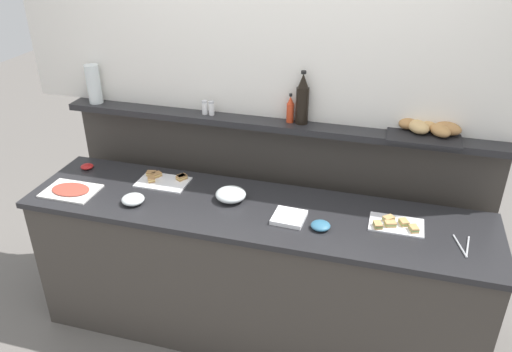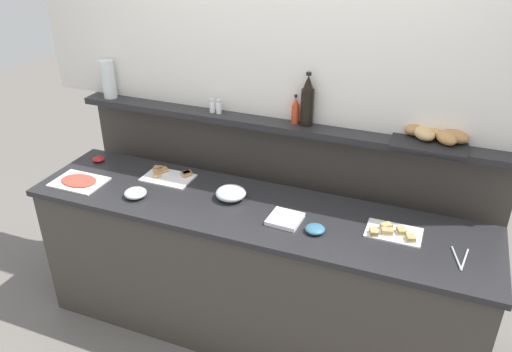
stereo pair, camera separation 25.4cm
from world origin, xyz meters
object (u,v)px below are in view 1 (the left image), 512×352
(cold_cuts_platter, at_px, (71,190))
(pepper_shaker, at_px, (211,108))
(condiment_bowl_dark, at_px, (87,166))
(wine_bottle_dark, at_px, (302,100))
(glass_bowl_medium, at_px, (231,195))
(bread_basket, at_px, (428,129))
(condiment_bowl_red, at_px, (321,226))
(water_carafe, at_px, (94,84))
(hot_sauce_bottle, at_px, (290,110))
(napkin_stack, at_px, (289,217))
(glass_bowl_large, at_px, (133,200))
(sandwich_platter_rear, at_px, (396,224))
(serving_tongs, at_px, (464,247))
(salt_shaker, at_px, (205,107))
(sandwich_platter_side, at_px, (163,180))

(cold_cuts_platter, relative_size, pepper_shaker, 3.57)
(condiment_bowl_dark, height_order, wine_bottle_dark, wine_bottle_dark)
(glass_bowl_medium, xyz_separation_m, bread_basket, (1.04, 0.40, 0.37))
(condiment_bowl_red, bearing_deg, water_carafe, 161.98)
(hot_sauce_bottle, bearing_deg, condiment_bowl_dark, -168.30)
(glass_bowl_medium, distance_m, napkin_stack, 0.38)
(cold_cuts_platter, bearing_deg, glass_bowl_large, -2.37)
(wine_bottle_dark, distance_m, water_carafe, 1.36)
(cold_cuts_platter, height_order, condiment_bowl_red, condiment_bowl_red)
(hot_sauce_bottle, bearing_deg, sandwich_platter_rear, -30.94)
(cold_cuts_platter, height_order, serving_tongs, cold_cuts_platter)
(cold_cuts_platter, bearing_deg, salt_shaker, 38.98)
(sandwich_platter_rear, distance_m, condiment_bowl_dark, 1.95)
(sandwich_platter_side, distance_m, glass_bowl_medium, 0.48)
(sandwich_platter_rear, relative_size, condiment_bowl_dark, 3.52)
(serving_tongs, bearing_deg, condiment_bowl_red, -177.83)
(sandwich_platter_side, xyz_separation_m, salt_shaker, (0.19, 0.27, 0.39))
(condiment_bowl_dark, bearing_deg, napkin_stack, -9.47)
(sandwich_platter_rear, distance_m, condiment_bowl_red, 0.40)
(condiment_bowl_red, xyz_separation_m, bread_basket, (0.49, 0.55, 0.38))
(sandwich_platter_rear, relative_size, hot_sauce_bottle, 1.61)
(cold_cuts_platter, bearing_deg, sandwich_platter_rear, 4.62)
(sandwich_platter_side, xyz_separation_m, wine_bottle_dark, (0.79, 0.29, 0.49))
(napkin_stack, distance_m, wine_bottle_dark, 0.70)
(serving_tongs, height_order, wine_bottle_dark, wine_bottle_dark)
(cold_cuts_platter, height_order, napkin_stack, napkin_stack)
(glass_bowl_medium, xyz_separation_m, serving_tongs, (1.26, -0.12, -0.03))
(glass_bowl_medium, bearing_deg, water_carafe, 160.65)
(napkin_stack, height_order, wine_bottle_dark, wine_bottle_dark)
(condiment_bowl_dark, height_order, salt_shaker, salt_shaker)
(hot_sauce_bottle, relative_size, wine_bottle_dark, 0.56)
(glass_bowl_medium, relative_size, wine_bottle_dark, 0.56)
(sandwich_platter_side, xyz_separation_m, condiment_bowl_red, (1.01, -0.24, 0.01))
(cold_cuts_platter, bearing_deg, water_carafe, 100.00)
(condiment_bowl_red, xyz_separation_m, water_carafe, (-1.58, 0.52, 0.47))
(salt_shaker, bearing_deg, sandwich_platter_rear, -17.69)
(bread_basket, bearing_deg, sandwich_platter_rear, -104.76)
(condiment_bowl_dark, relative_size, bread_basket, 0.19)
(glass_bowl_large, relative_size, pepper_shaker, 1.50)
(pepper_shaker, relative_size, water_carafe, 0.35)
(glass_bowl_medium, relative_size, condiment_bowl_red, 1.71)
(glass_bowl_large, height_order, hot_sauce_bottle, hot_sauce_bottle)
(condiment_bowl_dark, xyz_separation_m, serving_tongs, (2.28, -0.24, -0.01))
(wine_bottle_dark, relative_size, pepper_shaker, 3.63)
(condiment_bowl_dark, bearing_deg, serving_tongs, -6.12)
(wine_bottle_dark, bearing_deg, sandwich_platter_side, -159.58)
(glass_bowl_medium, bearing_deg, bread_basket, 20.89)
(sandwich_platter_side, bearing_deg, cold_cuts_platter, -151.16)
(condiment_bowl_dark, distance_m, hot_sauce_bottle, 1.36)
(sandwich_platter_rear, xyz_separation_m, cold_cuts_platter, (-1.87, -0.15, -0.00))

